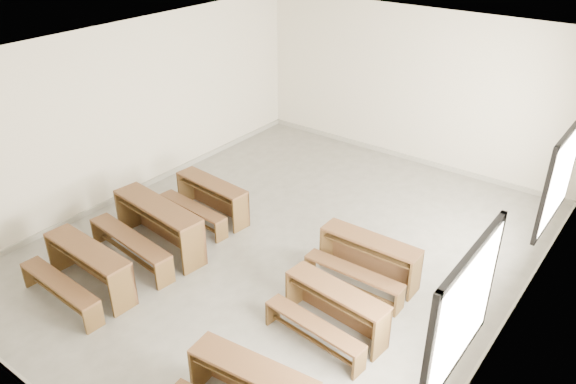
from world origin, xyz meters
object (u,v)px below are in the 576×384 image
Objects in this scene: desk_set_2 at (210,197)px; desk_set_1 at (156,224)px; desk_set_4 at (334,307)px; desk_set_5 at (368,256)px; desk_set_0 at (86,267)px.

desk_set_1 is at bearing -83.11° from desk_set_2.
desk_set_4 is 1.27m from desk_set_5.
desk_set_4 is at bearing 25.74° from desk_set_0.
desk_set_1 reaches higher than desk_set_2.
desk_set_5 is (-0.21, 1.25, 0.01)m from desk_set_4.
desk_set_2 is at bearing 93.81° from desk_set_0.
desk_set_5 is (3.10, 1.34, -0.07)m from desk_set_1.
desk_set_2 reaches higher than desk_set_4.
desk_set_0 is 3.58m from desk_set_4.
desk_set_1 is (-0.01, 1.32, 0.05)m from desk_set_0.
desk_set_2 is 1.02× the size of desk_set_4.
desk_set_0 is 1.07× the size of desk_set_4.
desk_set_1 is 1.22× the size of desk_set_2.
desk_set_5 reaches higher than desk_set_4.
desk_set_0 is 0.86× the size of desk_set_1.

